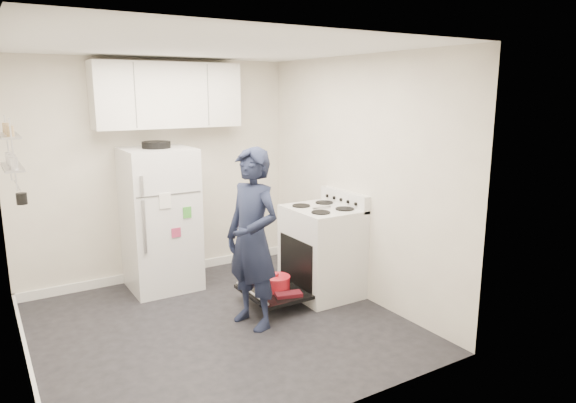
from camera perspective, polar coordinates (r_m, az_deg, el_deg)
room at (r=4.59m, az=-8.59°, el=0.26°), size 3.21×3.21×2.51m
electric_range at (r=5.49m, az=3.69°, el=-5.63°), size 0.66×0.76×1.10m
open_oven_door at (r=5.29m, az=-1.50°, el=-9.56°), size 0.55×0.71×0.22m
refrigerator at (r=5.77m, az=-14.01°, el=-1.84°), size 0.72×0.74×1.62m
upper_cabinets at (r=5.85m, az=-13.21°, el=11.43°), size 1.60×0.33×0.70m
wall_shelf_rack at (r=4.63m, az=-28.42°, el=4.91°), size 0.14×0.60×0.61m
person at (r=4.67m, az=-3.97°, el=-4.17°), size 0.54×0.69×1.66m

